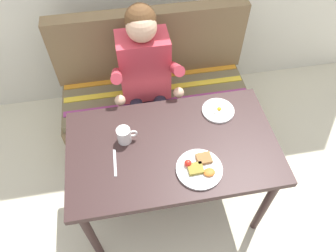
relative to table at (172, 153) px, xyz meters
name	(u,v)px	position (x,y,z in m)	size (l,w,h in m)	color
ground_plane	(172,200)	(0.00, 0.00, -0.65)	(8.00, 8.00, 0.00)	beige
table	(172,153)	(0.00, 0.00, 0.00)	(1.20, 0.70, 0.73)	#301E1D
couch	(155,97)	(0.00, 0.76, -0.32)	(1.44, 0.56, 1.00)	brown
person	(146,75)	(-0.07, 0.59, 0.09)	(0.45, 0.61, 1.21)	#BE3744
plate_breakfast	(199,168)	(0.11, -0.18, 0.10)	(0.25, 0.25, 0.05)	white
plate_eggs	(218,110)	(0.32, 0.20, 0.09)	(0.20, 0.20, 0.04)	white
coffee_mug	(124,135)	(-0.26, 0.08, 0.13)	(0.12, 0.08, 0.10)	white
fork	(115,163)	(-0.33, -0.06, 0.08)	(0.01, 0.17, 0.01)	silver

